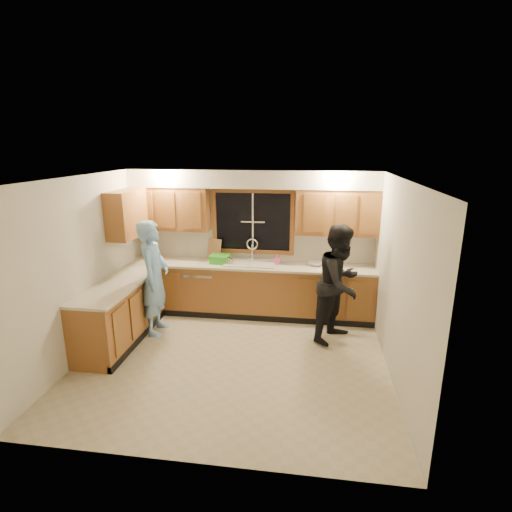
{
  "coord_description": "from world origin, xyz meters",
  "views": [
    {
      "loc": [
        1.02,
        -4.88,
        2.89
      ],
      "look_at": [
        0.23,
        0.65,
        1.33
      ],
      "focal_mm": 28.0,
      "sensor_mm": 36.0,
      "label": 1
    }
  ],
  "objects": [
    {
      "name": "base_cabinets_back",
      "position": [
        0.0,
        1.6,
        0.44
      ],
      "size": [
        4.2,
        0.6,
        0.88
      ],
      "primitive_type": "cube",
      "color": "#985D2C",
      "rests_on": "ground"
    },
    {
      "name": "upper_cabinets_left",
      "position": [
        -1.43,
        1.73,
        1.83
      ],
      "size": [
        1.35,
        0.33,
        0.75
      ],
      "primitive_type": "cube",
      "color": "#985D2C",
      "rests_on": "wall_back"
    },
    {
      "name": "stove",
      "position": [
        -1.8,
        -0.22,
        0.45
      ],
      "size": [
        0.58,
        0.75,
        0.9
      ],
      "primitive_type": "cube",
      "color": "white",
      "rests_on": "floor"
    },
    {
      "name": "bowl",
      "position": [
        1.1,
        1.66,
        0.95
      ],
      "size": [
        0.28,
        0.28,
        0.06
      ],
      "primitive_type": "imported",
      "rotation": [
        0.0,
        0.0,
        -0.25
      ],
      "color": "silver",
      "rests_on": "countertop_back"
    },
    {
      "name": "can_right",
      "position": [
        -0.32,
        1.5,
        0.98
      ],
      "size": [
        0.07,
        0.07,
        0.11
      ],
      "primitive_type": "cylinder",
      "rotation": [
        0.0,
        0.0,
        -0.13
      ],
      "color": "#C4B096",
      "rests_on": "countertop_back"
    },
    {
      "name": "knife_block",
      "position": [
        -1.76,
        1.64,
        1.04
      ],
      "size": [
        0.15,
        0.14,
        0.23
      ],
      "primitive_type": "cube",
      "rotation": [
        0.0,
        0.0,
        0.27
      ],
      "color": "#915A28",
      "rests_on": "countertop_back"
    },
    {
      "name": "man",
      "position": [
        -1.37,
        0.7,
        0.9
      ],
      "size": [
        0.48,
        0.69,
        1.81
      ],
      "primitive_type": "imported",
      "rotation": [
        0.0,
        0.0,
        1.65
      ],
      "color": "#7DB4EC",
      "rests_on": "floor"
    },
    {
      "name": "ceiling",
      "position": [
        0.0,
        0.0,
        2.5
      ],
      "size": [
        4.2,
        4.2,
        0.0
      ],
      "primitive_type": "plane",
      "rotation": [
        3.14,
        0.0,
        0.0
      ],
      "color": "white"
    },
    {
      "name": "upper_cabinets_right",
      "position": [
        1.43,
        1.73,
        1.83
      ],
      "size": [
        1.35,
        0.33,
        0.75
      ],
      "primitive_type": "cube",
      "color": "#985D2C",
      "rests_on": "wall_back"
    },
    {
      "name": "can_left",
      "position": [
        -0.36,
        1.52,
        0.98
      ],
      "size": [
        0.08,
        0.08,
        0.12
      ],
      "primitive_type": "cylinder",
      "rotation": [
        0.0,
        0.0,
        -0.22
      ],
      "color": "#C4B096",
      "rests_on": "countertop_back"
    },
    {
      "name": "countertop_back",
      "position": [
        0.0,
        1.58,
        0.9
      ],
      "size": [
        4.2,
        0.63,
        0.04
      ],
      "primitive_type": "cube",
      "color": "beige",
      "rests_on": "base_cabinets_back"
    },
    {
      "name": "cutting_board",
      "position": [
        -0.69,
        1.82,
        1.1
      ],
      "size": [
        0.29,
        0.2,
        0.36
      ],
      "primitive_type": "cube",
      "rotation": [
        -0.21,
        0.0,
        -0.41
      ],
      "color": "tan",
      "rests_on": "countertop_back"
    },
    {
      "name": "wall_right",
      "position": [
        2.1,
        0.0,
        1.25
      ],
      "size": [
        0.0,
        3.8,
        3.8
      ],
      "primitive_type": "plane",
      "rotation": [
        1.57,
        0.0,
        -1.57
      ],
      "color": "beige",
      "rests_on": "ground"
    },
    {
      "name": "wall_left",
      "position": [
        -2.1,
        0.0,
        1.25
      ],
      "size": [
        0.0,
        3.8,
        3.8
      ],
      "primitive_type": "plane",
      "rotation": [
        1.57,
        0.0,
        1.57
      ],
      "color": "beige",
      "rests_on": "ground"
    },
    {
      "name": "dishwasher",
      "position": [
        -0.85,
        1.59,
        0.41
      ],
      "size": [
        0.6,
        0.56,
        0.82
      ],
      "primitive_type": "cube",
      "color": "white",
      "rests_on": "floor"
    },
    {
      "name": "soffit",
      "position": [
        0.0,
        1.72,
        2.35
      ],
      "size": [
        4.2,
        0.35,
        0.3
      ],
      "primitive_type": "cube",
      "color": "silver",
      "rests_on": "wall_back"
    },
    {
      "name": "woman",
      "position": [
        1.47,
        0.86,
        0.9
      ],
      "size": [
        1.05,
        1.1,
        1.79
      ],
      "primitive_type": "imported",
      "rotation": [
        0.0,
        0.0,
        0.99
      ],
      "color": "black",
      "rests_on": "floor"
    },
    {
      "name": "upper_cabinets_return",
      "position": [
        -1.94,
        1.12,
        1.83
      ],
      "size": [
        0.33,
        0.9,
        0.75
      ],
      "primitive_type": "cube",
      "color": "#985D2C",
      "rests_on": "wall_left"
    },
    {
      "name": "soap_bottle",
      "position": [
        0.45,
        1.64,
        1.01
      ],
      "size": [
        0.11,
        0.11,
        0.18
      ],
      "primitive_type": "imported",
      "rotation": [
        0.0,
        0.0,
        -0.4
      ],
      "color": "#E6579A",
      "rests_on": "countertop_back"
    },
    {
      "name": "dish_crate",
      "position": [
        -0.53,
        1.59,
        0.99
      ],
      "size": [
        0.33,
        0.31,
        0.14
      ],
      "primitive_type": "cube",
      "rotation": [
        0.0,
        0.0,
        -0.09
      ],
      "color": "green",
      "rests_on": "countertop_back"
    },
    {
      "name": "window_frame",
      "position": [
        0.0,
        1.89,
        1.6
      ],
      "size": [
        1.44,
        0.03,
        1.14
      ],
      "color": "black",
      "rests_on": "wall_back"
    },
    {
      "name": "floor",
      "position": [
        0.0,
        0.0,
        0.0
      ],
      "size": [
        4.2,
        4.2,
        0.0
      ],
      "primitive_type": "plane",
      "color": "#B4A88B",
      "rests_on": "ground"
    },
    {
      "name": "countertop_left",
      "position": [
        -1.79,
        0.35,
        0.9
      ],
      "size": [
        0.63,
        1.9,
        0.04
      ],
      "primitive_type": "cube",
      "color": "beige",
      "rests_on": "base_cabinets_left"
    },
    {
      "name": "base_cabinets_left",
      "position": [
        -1.8,
        0.35,
        0.44
      ],
      "size": [
        0.6,
        1.9,
        0.88
      ],
      "primitive_type": "cube",
      "color": "#985D2C",
      "rests_on": "ground"
    },
    {
      "name": "sink",
      "position": [
        0.0,
        1.6,
        0.86
      ],
      "size": [
        0.86,
        0.52,
        0.57
      ],
      "color": "silver",
      "rests_on": "countertop_back"
    },
    {
      "name": "wall_back",
      "position": [
        0.0,
        1.9,
        1.25
      ],
      "size": [
        4.2,
        0.0,
        4.2
      ],
      "primitive_type": "plane",
      "rotation": [
        1.57,
        0.0,
        0.0
      ],
      "color": "beige",
      "rests_on": "ground"
    }
  ]
}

